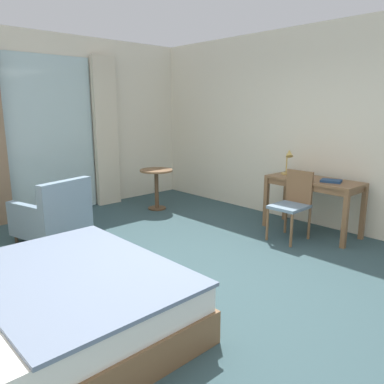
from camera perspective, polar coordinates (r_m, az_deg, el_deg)
ground at (r=3.98m, az=-0.43°, el=-14.13°), size 6.08×7.64×0.10m
wall_back at (r=6.63m, az=-22.02°, el=9.25°), size 5.68×0.12×2.89m
wall_right at (r=5.81m, az=20.47°, el=9.00°), size 0.12×7.24×2.89m
balcony_glass_door at (r=6.62m, az=-20.59°, el=7.85°), size 1.50×0.02×2.55m
curtain_panel_right at (r=6.95m, az=-12.84°, el=8.73°), size 0.44×0.10×2.59m
bed at (r=3.13m, az=-24.15°, el=-16.67°), size 2.12×1.91×1.12m
writing_desk at (r=5.51m, az=17.86°, el=0.88°), size 0.59×1.29×0.77m
desk_chair at (r=5.22m, az=14.98°, el=-1.38°), size 0.48×0.41×0.91m
desk_lamp at (r=5.61m, az=14.34°, el=4.95°), size 0.29×0.27×0.41m
closed_book at (r=5.34m, az=20.25°, el=1.58°), size 0.26×0.30×0.03m
armchair_by_window at (r=5.32m, az=-20.13°, el=-3.45°), size 0.94×0.93×0.84m
round_cafe_table at (r=6.54m, az=-5.38°, el=1.73°), size 0.56×0.56×0.69m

